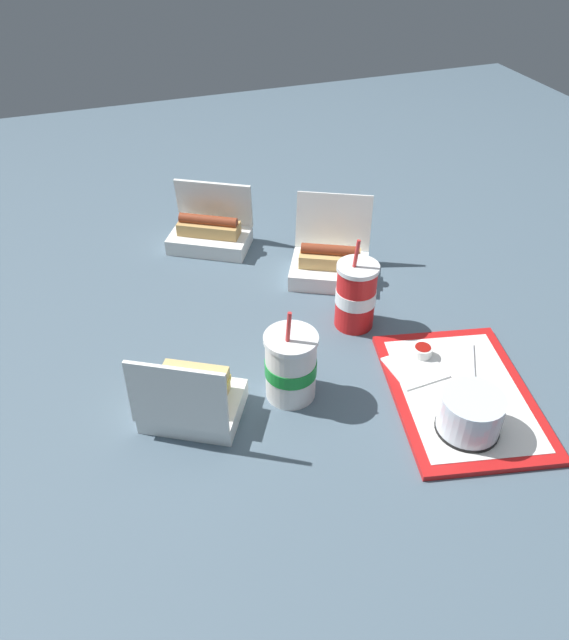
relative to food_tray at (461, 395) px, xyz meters
name	(u,v)px	position (x,y,z in m)	size (l,w,h in m)	color
ground_plane	(298,336)	(-0.28, -0.23, -0.01)	(3.20, 3.20, 0.00)	#4C6070
food_tray	(461,395)	(0.00, 0.00, 0.00)	(0.42, 0.33, 0.01)	red
cake_container	(470,415)	(0.08, -0.04, 0.04)	(0.11, 0.11, 0.08)	black
ketchup_cup	(422,351)	(-0.12, -0.02, 0.02)	(0.04, 0.04, 0.02)	white
napkin_stack	(415,368)	(-0.09, -0.05, 0.01)	(0.10, 0.10, 0.00)	white
plastic_fork	(471,361)	(-0.07, 0.06, 0.01)	(0.11, 0.01, 0.01)	white
clamshell_hotdog_corner	(330,261)	(-0.47, -0.08, 0.03)	(0.24, 0.25, 0.17)	white
clamshell_sandwich_right	(192,399)	(-0.12, -0.50, 0.04)	(0.21, 0.22, 0.17)	white
clamshell_hotdog_left	(210,232)	(-0.70, -0.32, 0.03)	(0.21, 0.24, 0.16)	white
soda_cup_center	(355,294)	(-0.28, -0.10, 0.07)	(0.09, 0.09, 0.21)	red
soda_cup_back	(291,366)	(-0.12, -0.31, 0.06)	(0.10, 0.10, 0.20)	white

